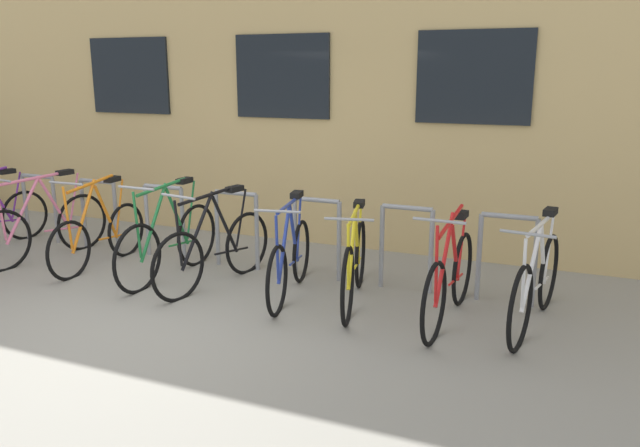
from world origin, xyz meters
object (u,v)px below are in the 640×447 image
object	(u,v)px
bicycle_yellow	(355,264)
bicycle_blue	(290,260)
bicycle_black	(215,249)
bicycle_white	(536,283)
bicycle_red	(450,280)
bicycle_orange	(99,234)
bicycle_green	(169,241)
bicycle_pink	(44,227)

from	to	relation	value
bicycle_yellow	bicycle_blue	xyz separation A→B (m)	(-0.66, -0.08, -0.01)
bicycle_blue	bicycle_black	bearing A→B (deg)	-178.96
bicycle_white	bicycle_black	distance (m)	3.22
bicycle_black	bicycle_blue	distance (m)	0.87
bicycle_white	bicycle_red	bearing A→B (deg)	-166.40
bicycle_black	bicycle_orange	world-z (taller)	bicycle_orange
bicycle_white	bicycle_orange	bearing A→B (deg)	-178.76
bicycle_white	bicycle_blue	xyz separation A→B (m)	(-2.34, -0.14, -0.02)
bicycle_green	bicycle_red	size ratio (longest dim) A/B	1.01
bicycle_orange	bicycle_red	xyz separation A→B (m)	(4.08, -0.07, 0.01)
bicycle_white	bicycle_red	xyz separation A→B (m)	(-0.73, -0.18, -0.01)
bicycle_green	bicycle_pink	bearing A→B (deg)	-179.32
bicycle_yellow	bicycle_red	size ratio (longest dim) A/B	0.99
bicycle_black	bicycle_pink	bearing A→B (deg)	179.57
bicycle_white	bicycle_pink	distance (m)	5.61
bicycle_yellow	bicycle_orange	world-z (taller)	bicycle_orange
bicycle_black	bicycle_orange	size ratio (longest dim) A/B	1.06
bicycle_white	bicycle_green	bearing A→B (deg)	-178.23
bicycle_pink	bicycle_blue	size ratio (longest dim) A/B	1.08
bicycle_green	bicycle_blue	xyz separation A→B (m)	(1.48, -0.02, -0.02)
bicycle_pink	bicycle_yellow	xyz separation A→B (m)	(3.93, 0.07, -0.01)
bicycle_pink	bicycle_red	size ratio (longest dim) A/B	1.02
bicycle_white	bicycle_yellow	size ratio (longest dim) A/B	1.05
bicycle_black	bicycle_blue	xyz separation A→B (m)	(0.87, 0.02, -0.01)
bicycle_pink	bicycle_orange	bearing A→B (deg)	2.50
bicycle_yellow	bicycle_blue	distance (m)	0.67
bicycle_blue	bicycle_red	bearing A→B (deg)	-1.26
bicycle_orange	bicycle_blue	distance (m)	2.47
bicycle_black	bicycle_orange	bearing A→B (deg)	178.11
bicycle_pink	bicycle_blue	xyz separation A→B (m)	(3.27, -0.00, -0.02)
bicycle_green	bicycle_red	bearing A→B (deg)	-1.09
bicycle_yellow	bicycle_green	world-z (taller)	bicycle_green
bicycle_orange	bicycle_black	bearing A→B (deg)	-1.89
bicycle_black	bicycle_white	bearing A→B (deg)	2.80
bicycle_orange	bicycle_blue	world-z (taller)	bicycle_orange
bicycle_green	bicycle_yellow	bearing A→B (deg)	1.42
bicycle_green	bicycle_orange	distance (m)	0.99
bicycle_black	bicycle_red	xyz separation A→B (m)	(2.48, -0.02, -0.00)
bicycle_black	bicycle_green	world-z (taller)	bicycle_green
bicycle_black	bicycle_blue	world-z (taller)	bicycle_black
bicycle_white	bicycle_red	world-z (taller)	bicycle_red
bicycle_white	bicycle_pink	size ratio (longest dim) A/B	1.02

